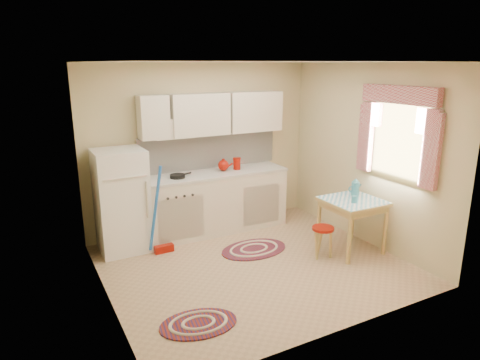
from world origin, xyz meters
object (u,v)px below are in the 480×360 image
base_cabinets (213,203)px  table (351,225)px  fridge (122,201)px  stool (322,242)px

base_cabinets → table: 2.05m
base_cabinets → table: size_ratio=3.12×
fridge → base_cabinets: size_ratio=0.62×
fridge → stool: (2.25, -1.48, -0.49)m
table → base_cabinets: bearing=131.3°
base_cabinets → table: bearing=-48.7°
base_cabinets → stool: size_ratio=5.36×
stool → base_cabinets: bearing=119.8°
fridge → stool: fridge is taller
table → stool: table is taller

